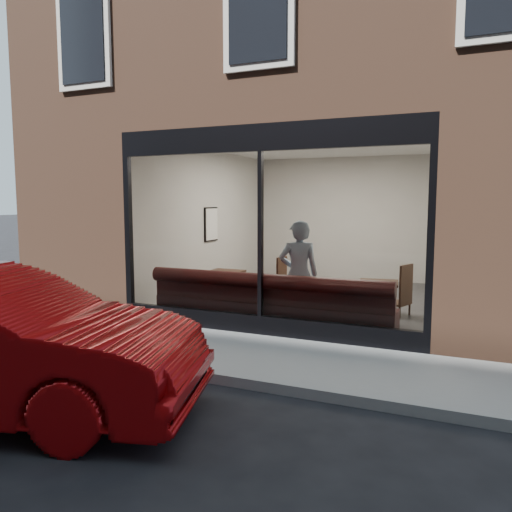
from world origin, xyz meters
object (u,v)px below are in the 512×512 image
at_px(cafe_table_left, 224,272).
at_px(cafe_chair_right, 396,303).
at_px(cafe_table_right, 378,283).
at_px(banquette, 270,315).
at_px(person, 299,275).
at_px(cafe_chair_left, 273,291).

xyz_separation_m(cafe_table_left, cafe_chair_right, (3.01, 0.85, -0.50)).
xyz_separation_m(cafe_table_left, cafe_table_right, (2.86, -0.10, 0.00)).
bearing_deg(banquette, person, 32.14).
bearing_deg(cafe_chair_left, cafe_table_left, 70.77).
distance_m(person, cafe_chair_left, 2.13).
bearing_deg(person, cafe_chair_left, -80.52).
distance_m(person, cafe_table_left, 1.79).
bearing_deg(cafe_chair_right, person, 68.77).
relative_size(cafe_table_right, cafe_chair_right, 1.47).
relative_size(person, cafe_table_right, 2.82).
height_order(banquette, person, person).
relative_size(cafe_chair_left, cafe_chair_right, 0.88).
bearing_deg(banquette, cafe_chair_right, 44.75).
height_order(cafe_table_left, cafe_chair_left, cafe_table_left).
bearing_deg(banquette, cafe_table_right, 26.12).
height_order(cafe_table_right, cafe_chair_right, cafe_table_right).
height_order(cafe_table_left, cafe_table_right, same).
height_order(cafe_table_left, cafe_chair_right, cafe_table_left).
xyz_separation_m(cafe_table_right, cafe_chair_right, (0.16, 0.95, -0.50)).
height_order(person, cafe_table_right, person).
xyz_separation_m(banquette, person, (0.40, 0.25, 0.65)).
height_order(person, cafe_chair_right, person).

